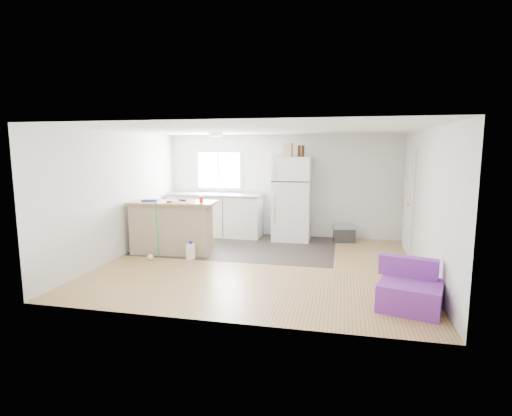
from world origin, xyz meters
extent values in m
cube|color=olive|center=(0.00, 0.00, -0.01)|extent=(5.50, 5.00, 0.01)
cube|color=white|center=(0.00, 0.00, 2.40)|extent=(5.50, 5.00, 0.01)
cube|color=white|center=(0.00, 2.50, 1.20)|extent=(5.50, 0.01, 2.40)
cube|color=white|center=(0.00, -2.50, 1.20)|extent=(5.50, 0.01, 2.40)
cube|color=white|center=(-2.75, 0.00, 1.20)|extent=(0.01, 5.00, 2.40)
cube|color=white|center=(2.75, 0.00, 1.20)|extent=(0.01, 5.00, 2.40)
cube|color=#312B24|center=(-0.73, 1.25, 0.00)|extent=(4.05, 2.50, 0.00)
cube|color=white|center=(-1.55, 2.49, 1.55)|extent=(1.18, 0.04, 0.98)
cube|color=white|center=(-1.55, 2.47, 1.55)|extent=(1.05, 0.01, 0.85)
cube|color=white|center=(-1.55, 2.46, 1.55)|extent=(0.03, 0.02, 0.85)
cube|color=white|center=(2.72, 1.55, 1.01)|extent=(0.05, 0.82, 2.03)
cube|color=white|center=(2.73, 1.55, 1.02)|extent=(0.03, 0.92, 2.10)
sphere|color=gold|center=(2.67, 1.23, 1.00)|extent=(0.07, 0.07, 0.07)
cylinder|color=white|center=(-1.20, 1.20, 2.36)|extent=(0.30, 0.30, 0.07)
cube|color=white|center=(-1.54, 2.15, 0.48)|extent=(2.21, 0.71, 0.97)
cube|color=slate|center=(-1.54, 2.15, 0.99)|extent=(2.28, 0.76, 0.04)
cube|color=silver|center=(-1.54, 2.12, 0.99)|extent=(0.61, 0.48, 0.07)
cube|color=tan|center=(-1.88, 0.39, 0.50)|extent=(1.59, 0.69, 1.00)
cube|color=tan|center=(-1.85, 0.39, 1.02)|extent=(1.75, 0.81, 0.04)
cube|color=white|center=(0.30, 2.09, 0.95)|extent=(0.84, 0.78, 1.89)
cube|color=black|center=(0.30, 1.70, 1.36)|extent=(0.83, 0.02, 0.02)
cube|color=silver|center=(-0.03, 1.69, 1.61)|extent=(0.03, 0.02, 0.34)
cube|color=silver|center=(-0.03, 1.69, 0.78)|extent=(0.03, 0.02, 0.66)
cube|color=#2A2A2C|center=(1.48, 2.11, 0.15)|extent=(0.50, 0.37, 0.31)
cube|color=gray|center=(1.48, 2.11, 0.34)|extent=(0.52, 0.39, 0.06)
cube|color=purple|center=(2.32, -1.58, 0.18)|extent=(0.92, 0.89, 0.36)
cube|color=purple|center=(2.32, -1.31, 0.49)|extent=(0.78, 0.38, 0.27)
cube|color=white|center=(-1.36, 0.05, 0.14)|extent=(0.17, 0.14, 0.29)
cylinder|color=#1B2BBE|center=(-1.36, 0.05, 0.32)|extent=(0.06, 0.06, 0.06)
cylinder|color=green|center=(-1.96, -0.09, 0.58)|extent=(0.13, 0.29, 1.09)
sphere|color=beige|center=(-2.07, -0.19, 0.05)|extent=(0.12, 0.12, 0.12)
cylinder|color=red|center=(-1.25, 0.39, 1.10)|extent=(0.09, 0.09, 0.12)
cube|color=#1533C8|center=(-2.30, 0.33, 1.06)|extent=(0.35, 0.29, 0.04)
cube|color=black|center=(-1.69, 0.50, 1.06)|extent=(0.15, 0.10, 0.03)
cube|color=black|center=(-1.85, 0.24, 1.06)|extent=(0.11, 0.06, 0.03)
cube|color=tan|center=(0.20, 2.01, 2.04)|extent=(0.22, 0.15, 0.30)
cylinder|color=#3A220A|center=(0.45, 2.04, 2.02)|extent=(0.09, 0.09, 0.25)
cylinder|color=#3A220A|center=(0.53, 2.07, 2.02)|extent=(0.08, 0.08, 0.25)
camera|label=1|loc=(1.42, -6.86, 2.07)|focal=28.00mm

